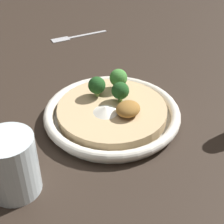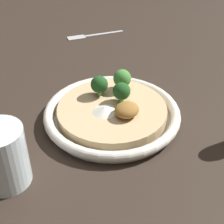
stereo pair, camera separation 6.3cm
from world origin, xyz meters
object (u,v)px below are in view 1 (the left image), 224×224
Objects in this scene: risotto_bowl at (112,113)px; broccoli_back_right at (118,78)px; broccoli_right at (118,90)px; broccoli_back at (97,86)px; drinking_glass at (12,165)px; fork_utensil at (74,37)px.

risotto_bowl is 6.05× the size of broccoli_back_right.
broccoli_right is at bearing -143.69° from broccoli_back_right.
broccoli_back_right is at bearing 26.14° from risotto_bowl.
broccoli_back and broccoli_right have the same top height.
broccoli_right is (0.03, 0.00, 0.04)m from risotto_bowl.
broccoli_back is at bearing 8.58° from drinking_glass.
fork_utensil is at bearing 33.48° from drinking_glass.
drinking_glass reaches higher than risotto_bowl.
drinking_glass is 0.63× the size of fork_utensil.
risotto_bowl is at bearing -170.33° from broccoli_right.
broccoli_back is 0.42× the size of drinking_glass.
risotto_bowl is 1.68× the size of fork_utensil.
broccoli_back_right is (0.06, 0.03, 0.04)m from risotto_bowl.
drinking_glass is at bearing 178.40° from broccoli_right.
broccoli_back is 0.38m from fork_utensil.
risotto_bowl is 6.42× the size of broccoli_right.
broccoli_back_right is (0.05, -0.02, 0.00)m from broccoli_back.
broccoli_right is at bearing -74.29° from broccoli_back.
broccoli_right is 0.40m from fork_utensil.
broccoli_back reaches higher than risotto_bowl.
broccoli_right is (0.01, -0.05, -0.00)m from broccoli_back.
fork_utensil is at bearing 55.73° from broccoli_right.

